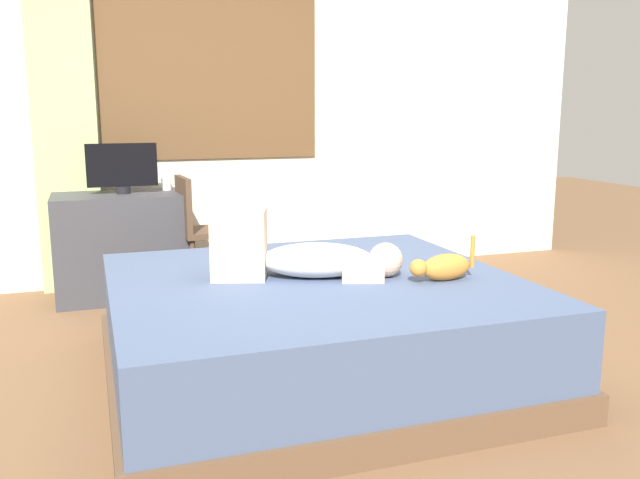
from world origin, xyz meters
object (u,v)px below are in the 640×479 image
at_px(person_lying, 297,254).
at_px(cup, 166,184).
at_px(cat, 443,267).
at_px(desk, 121,245).
at_px(chair_by_desk, 198,226).
at_px(tv_monitor, 122,168).
at_px(bed, 314,328).

bearing_deg(person_lying, cup, 102.25).
bearing_deg(cat, desk, 123.86).
bearing_deg(chair_by_desk, cat, -65.57).
height_order(tv_monitor, chair_by_desk, tv_monitor).
bearing_deg(chair_by_desk, desk, 163.15).
bearing_deg(tv_monitor, bed, -66.67).
distance_m(bed, person_lying, 0.38).
distance_m(person_lying, chair_by_desk, 1.65).
xyz_separation_m(person_lying, cup, (-0.41, 1.90, 0.16)).
xyz_separation_m(bed, person_lying, (-0.07, 0.05, 0.37)).
relative_size(desk, chair_by_desk, 1.05).
bearing_deg(bed, cat, -23.43).
height_order(bed, chair_by_desk, chair_by_desk).
distance_m(cat, tv_monitor, 2.52).
bearing_deg(chair_by_desk, person_lying, -81.94).
bearing_deg(person_lying, bed, -34.16).
height_order(bed, cat, cat).
bearing_deg(tv_monitor, cup, 19.12).
xyz_separation_m(cat, chair_by_desk, (-0.88, 1.93, -0.07)).
xyz_separation_m(person_lying, tv_monitor, (-0.72, 1.79, 0.30)).
bearing_deg(bed, cup, 103.96).
distance_m(desk, cup, 0.55).
bearing_deg(cat, chair_by_desk, 114.43).
xyz_separation_m(bed, chair_by_desk, (-0.30, 1.68, 0.26)).
bearing_deg(cup, bed, -76.04).
bearing_deg(chair_by_desk, bed, -79.78).
relative_size(person_lying, tv_monitor, 1.94).
xyz_separation_m(desk, tv_monitor, (0.03, 0.00, 0.55)).
relative_size(tv_monitor, chair_by_desk, 0.56).
xyz_separation_m(bed, cat, (0.57, -0.25, 0.32)).
distance_m(person_lying, desk, 1.96).
xyz_separation_m(bed, tv_monitor, (-0.79, 1.84, 0.67)).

